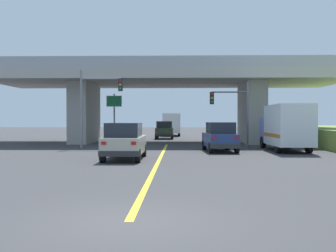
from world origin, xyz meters
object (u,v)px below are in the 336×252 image
at_px(traffic_signal_farside, 95,98).
at_px(highway_sign, 114,108).
at_px(box_truck, 286,127).
at_px(sedan_oncoming, 165,130).
at_px(semi_truck_distant, 172,124).
at_px(suv_lead, 125,141).
at_px(suv_crossing, 220,137).
at_px(traffic_signal_nearside, 234,107).

relative_size(traffic_signal_farside, highway_sign, 1.33).
height_order(box_truck, highway_sign, highway_sign).
distance_m(sedan_oncoming, semi_truck_distant, 9.20).
bearing_deg(suv_lead, sedan_oncoming, 86.91).
bearing_deg(traffic_signal_farside, highway_sign, 84.09).
bearing_deg(highway_sign, semi_truck_distant, 75.62).
bearing_deg(suv_lead, highway_sign, 101.17).
bearing_deg(traffic_signal_farside, suv_crossing, -18.65).
xyz_separation_m(suv_crossing, semi_truck_distant, (-3.79, 27.98, 0.59)).
bearing_deg(sedan_oncoming, traffic_signal_nearside, -67.86).
height_order(suv_crossing, box_truck, box_truck).
height_order(suv_lead, suv_crossing, same).
relative_size(suv_lead, sedan_oncoming, 1.05).
bearing_deg(box_truck, traffic_signal_nearside, 132.52).
height_order(box_truck, sedan_oncoming, box_truck).
bearing_deg(traffic_signal_farside, suv_lead, -68.68).
distance_m(suv_lead, suv_crossing, 8.21).
bearing_deg(box_truck, highway_sign, 148.49).
bearing_deg(sedan_oncoming, suv_crossing, -76.64).
bearing_deg(semi_truck_distant, highway_sign, -104.38).
height_order(suv_lead, traffic_signal_nearside, traffic_signal_nearside).
xyz_separation_m(suv_lead, highway_sign, (-2.89, 14.67, 2.27)).
height_order(traffic_signal_nearside, semi_truck_distant, traffic_signal_nearside).
distance_m(suv_crossing, sedan_oncoming, 19.35).
height_order(highway_sign, semi_truck_distant, highway_sign).
bearing_deg(box_truck, suv_lead, -148.26).
relative_size(suv_lead, highway_sign, 1.04).
xyz_separation_m(traffic_signal_nearside, traffic_signal_farside, (-10.80, -0.97, 0.62)).
relative_size(suv_crossing, semi_truck_distant, 0.62).
xyz_separation_m(highway_sign, semi_truck_distant, (4.90, 19.12, -1.68)).
height_order(suv_lead, semi_truck_distant, semi_truck_distant).
height_order(sedan_oncoming, traffic_signal_farside, traffic_signal_farside).
xyz_separation_m(suv_crossing, traffic_signal_nearside, (1.52, 4.11, 2.21)).
xyz_separation_m(box_truck, highway_sign, (-13.36, 8.19, 1.61)).
relative_size(suv_crossing, highway_sign, 1.02).
height_order(traffic_signal_farside, highway_sign, traffic_signal_farside).
xyz_separation_m(box_truck, traffic_signal_nearside, (-3.15, 3.44, 1.54)).
relative_size(suv_crossing, traffic_signal_nearside, 0.89).
xyz_separation_m(suv_lead, traffic_signal_farside, (-3.49, 8.94, 2.82)).
bearing_deg(traffic_signal_nearside, highway_sign, 155.03).
bearing_deg(suv_crossing, sedan_oncoming, 99.55).
distance_m(suv_lead, sedan_oncoming, 24.67).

